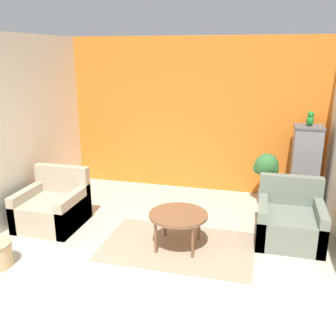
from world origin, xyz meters
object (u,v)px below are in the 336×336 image
Objects in this scene: armchair_right at (290,222)px; birdcage at (305,167)px; coffee_table at (178,216)px; parrot at (310,119)px; armchair_left at (53,208)px; potted_plant at (266,170)px.

birdcage is at bearing 78.72° from armchair_right.
coffee_table is 2.73m from parrot.
armchair_left is 1.00× the size of armchair_right.
potted_plant reaches higher than armchair_left.
birdcage reaches higher than coffee_table.
potted_plant is at bearing -172.63° from parrot.
birdcage reaches higher than armchair_right.
coffee_table is 0.87× the size of armchair_left.
coffee_table is 1.96m from armchair_left.
potted_plant is (-0.61, -0.08, -0.08)m from birdcage.
armchair_left is at bearing 174.17° from coffee_table.
parrot is at bearing 78.74° from armchair_right.
birdcage is at bearing 7.18° from potted_plant.
parrot is at bearing 25.14° from armchair_left.
potted_plant is (-0.61, -0.08, -0.86)m from parrot.
birdcage is 0.79m from parrot.
armchair_right is (1.41, 0.57, -0.17)m from coffee_table.
armchair_right is at bearing 22.09° from coffee_table.
birdcage is (1.68, 1.89, 0.23)m from coffee_table.
armchair_left is at bearing -173.62° from armchair_right.
coffee_table is 0.87× the size of potted_plant.
armchair_right reaches higher than coffee_table.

